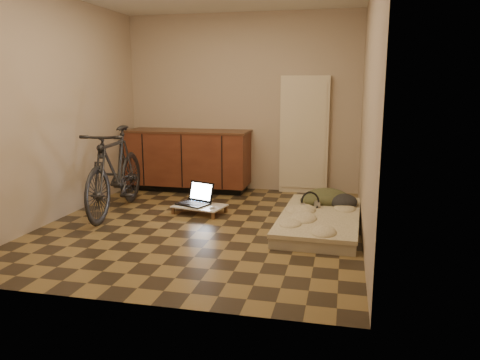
% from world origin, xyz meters
% --- Properties ---
extents(room_shell, '(3.50, 4.00, 2.60)m').
position_xyz_m(room_shell, '(0.00, 0.00, 1.30)').
color(room_shell, brown).
rests_on(room_shell, ground).
extents(cabinets, '(1.84, 0.62, 0.91)m').
position_xyz_m(cabinets, '(-0.75, 1.70, 0.47)').
color(cabinets, black).
rests_on(cabinets, ground).
extents(appliance_panel, '(0.70, 0.10, 1.70)m').
position_xyz_m(appliance_panel, '(0.95, 1.94, 0.85)').
color(appliance_panel, beige).
rests_on(appliance_panel, ground).
extents(bicycle, '(0.72, 1.86, 1.17)m').
position_xyz_m(bicycle, '(-1.20, 0.26, 0.59)').
color(bicycle, black).
rests_on(bicycle, ground).
extents(futon, '(0.92, 1.80, 0.15)m').
position_xyz_m(futon, '(1.30, 0.22, 0.08)').
color(futon, '#AAA088').
rests_on(futon, ground).
extents(clothing_pile, '(0.62, 0.52, 0.24)m').
position_xyz_m(clothing_pile, '(1.39, 0.77, 0.27)').
color(clothing_pile, '#3D4025').
rests_on(clothing_pile, futon).
extents(headphones, '(0.36, 0.35, 0.18)m').
position_xyz_m(headphones, '(1.17, 0.42, 0.24)').
color(headphones, black).
rests_on(headphones, futon).
extents(lap_desk, '(0.68, 0.51, 0.10)m').
position_xyz_m(lap_desk, '(-0.19, 0.46, 0.09)').
color(lap_desk, brown).
rests_on(lap_desk, ground).
extents(laptop, '(0.47, 0.45, 0.26)m').
position_xyz_m(laptop, '(-0.26, 0.53, 0.15)').
color(laptop, black).
rests_on(laptop, lap_desk).
extents(mouse, '(0.07, 0.10, 0.03)m').
position_xyz_m(mouse, '(0.01, 0.34, 0.12)').
color(mouse, silver).
rests_on(mouse, lap_desk).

